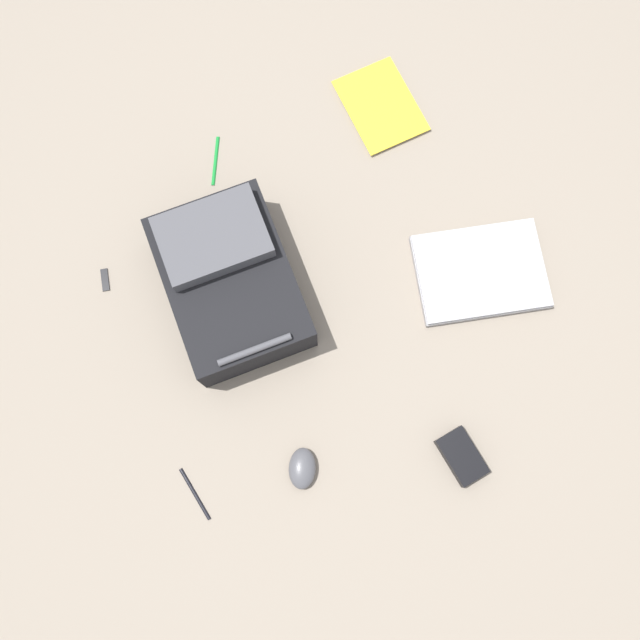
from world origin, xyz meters
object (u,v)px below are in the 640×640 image
object	(u,v)px
pen_blue	(195,494)
usb_stick	(105,280)
backpack	(229,279)
power_brick	(462,456)
laptop	(480,272)
computer_mouse	(302,468)
book_blue	(380,106)
pen_black	(215,160)

from	to	relation	value
pen_blue	usb_stick	size ratio (longest dim) A/B	2.34
backpack	power_brick	bearing A→B (deg)	129.68
power_brick	pen_blue	world-z (taller)	power_brick
laptop	power_brick	size ratio (longest dim) A/B	2.73
usb_stick	pen_blue	bearing A→B (deg)	102.02
pen_blue	power_brick	bearing A→B (deg)	174.50
power_brick	usb_stick	xyz separation A→B (m)	(0.77, -0.65, -0.01)
power_brick	pen_blue	xyz separation A→B (m)	(0.65, -0.06, -0.01)
laptop	pen_blue	world-z (taller)	laptop
computer_mouse	pen_blue	world-z (taller)	computer_mouse
book_blue	power_brick	distance (m)	0.96
power_brick	pen_blue	distance (m)	0.65
usb_stick	laptop	bearing A→B (deg)	167.70
laptop	usb_stick	bearing A→B (deg)	-12.30
laptop	computer_mouse	world-z (taller)	computer_mouse
power_brick	pen_blue	bearing A→B (deg)	-5.50
computer_mouse	power_brick	size ratio (longest dim) A/B	0.78
book_blue	pen_blue	world-z (taller)	book_blue
book_blue	computer_mouse	world-z (taller)	computer_mouse
laptop	computer_mouse	distance (m)	0.68
pen_black	usb_stick	world-z (taller)	pen_black
book_blue	pen_black	world-z (taller)	book_blue
power_brick	pen_black	distance (m)	1.01
pen_blue	computer_mouse	bearing A→B (deg)	179.71
laptop	pen_black	xyz separation A→B (m)	(0.61, -0.47, -0.01)
backpack	usb_stick	bearing A→B (deg)	-17.09
power_brick	pen_black	size ratio (longest dim) A/B	0.90
power_brick	pen_black	world-z (taller)	power_brick
book_blue	computer_mouse	xyz separation A→B (m)	(0.43, 0.90, 0.01)
book_blue	computer_mouse	size ratio (longest dim) A/B	2.84
computer_mouse	pen_blue	distance (m)	0.27
pen_black	pen_blue	world-z (taller)	same
power_brick	pen_black	bearing A→B (deg)	-64.74
backpack	pen_black	xyz separation A→B (m)	(-0.03, -0.36, -0.08)
book_blue	computer_mouse	distance (m)	1.00
pen_blue	usb_stick	world-z (taller)	pen_blue
backpack	usb_stick	world-z (taller)	backpack
book_blue	pen_blue	xyz separation A→B (m)	(0.70, 0.90, -0.00)
book_blue	usb_stick	xyz separation A→B (m)	(0.82, 0.32, -0.00)
backpack	pen_blue	bearing A→B (deg)	68.09
backpack	book_blue	bearing A→B (deg)	-140.39
book_blue	pen_black	distance (m)	0.48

